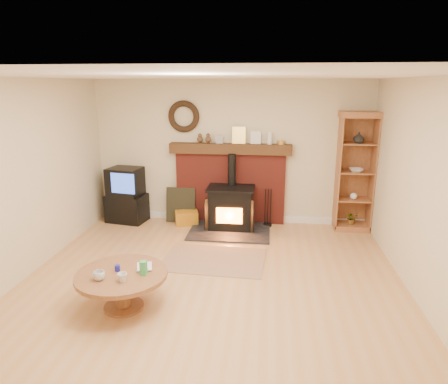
# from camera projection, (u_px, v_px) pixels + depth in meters

# --- Properties ---
(ground) EXTENTS (5.50, 5.50, 0.00)m
(ground) POSITION_uv_depth(u_px,v_px,m) (209.00, 292.00, 5.00)
(ground) COLOR tan
(ground) RESTS_ON ground
(room_shell) EXTENTS (5.02, 5.52, 2.61)m
(room_shell) POSITION_uv_depth(u_px,v_px,m) (207.00, 155.00, 4.64)
(room_shell) COLOR beige
(room_shell) RESTS_ON ground
(chimney_breast) EXTENTS (2.20, 0.22, 1.78)m
(chimney_breast) POSITION_uv_depth(u_px,v_px,m) (230.00, 180.00, 7.35)
(chimney_breast) COLOR maroon
(chimney_breast) RESTS_ON ground
(wood_stove) EXTENTS (1.40, 1.00, 1.32)m
(wood_stove) POSITION_uv_depth(u_px,v_px,m) (231.00, 209.00, 7.08)
(wood_stove) COLOR black
(wood_stove) RESTS_ON ground
(area_rug) EXTENTS (1.53, 1.09, 0.01)m
(area_rug) POSITION_uv_depth(u_px,v_px,m) (214.00, 260.00, 5.90)
(area_rug) COLOR brown
(area_rug) RESTS_ON ground
(tv_unit) EXTENTS (0.77, 0.60, 1.03)m
(tv_unit) POSITION_uv_depth(u_px,v_px,m) (126.00, 196.00, 7.45)
(tv_unit) COLOR black
(tv_unit) RESTS_ON ground
(curio_cabinet) EXTENTS (0.66, 0.48, 2.07)m
(curio_cabinet) POSITION_uv_depth(u_px,v_px,m) (355.00, 172.00, 6.93)
(curio_cabinet) COLOR brown
(curio_cabinet) RESTS_ON ground
(firelog_box) EXTENTS (0.46, 0.36, 0.26)m
(firelog_box) POSITION_uv_depth(u_px,v_px,m) (187.00, 218.00, 7.35)
(firelog_box) COLOR #B1C30E
(firelog_box) RESTS_ON ground
(leaning_painting) EXTENTS (0.55, 0.15, 0.65)m
(leaning_painting) POSITION_uv_depth(u_px,v_px,m) (181.00, 205.00, 7.46)
(leaning_painting) COLOR black
(leaning_painting) RESTS_ON ground
(fire_tools) EXTENTS (0.16, 0.16, 0.70)m
(fire_tools) POSITION_uv_depth(u_px,v_px,m) (268.00, 219.00, 7.28)
(fire_tools) COLOR black
(fire_tools) RESTS_ON ground
(coffee_table) EXTENTS (1.04, 1.04, 0.60)m
(coffee_table) POSITION_uv_depth(u_px,v_px,m) (122.00, 280.00, 4.55)
(coffee_table) COLOR brown
(coffee_table) RESTS_ON ground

